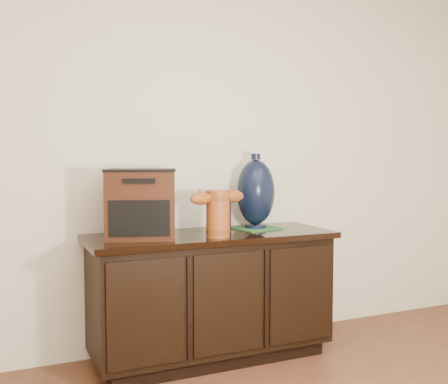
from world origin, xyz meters
name	(u,v)px	position (x,y,z in m)	size (l,w,h in m)	color
sideboard	(211,294)	(0.00, 2.23, 0.39)	(1.46, 0.56, 0.75)	black
terracotta_vessel	(218,211)	(-0.02, 2.07, 0.90)	(0.38, 0.17, 0.26)	#9B4E1C
tv_radio	(141,203)	(-0.42, 2.23, 0.95)	(0.46, 0.41, 0.39)	#381A0E
green_mat	(255,228)	(0.33, 2.30, 0.76)	(0.25, 0.25, 0.01)	#2E6631
lamp_base	(256,193)	(0.33, 2.30, 0.98)	(0.28, 0.28, 0.46)	black
spray_can	(226,213)	(0.17, 2.40, 0.85)	(0.07, 0.07, 0.19)	#590F1C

